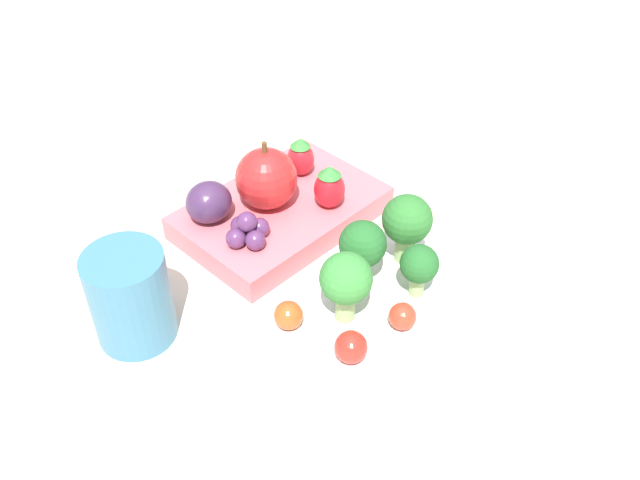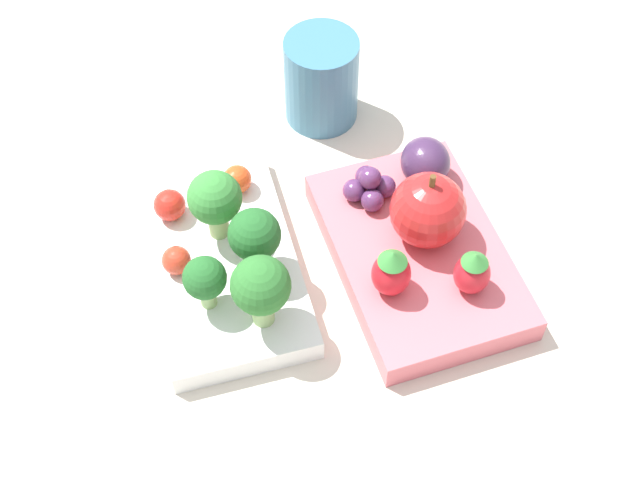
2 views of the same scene
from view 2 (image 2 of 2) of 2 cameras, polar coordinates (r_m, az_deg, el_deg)
ground_plane at (r=0.67m, az=-0.28°, el=-1.67°), size 4.00×4.00×0.00m
bento_box_savoury at (r=0.67m, az=-6.29°, el=-1.36°), size 0.20×0.13×0.02m
bento_box_fruit at (r=0.67m, az=6.28°, el=-0.93°), size 0.20×0.15×0.02m
broccoli_floret_0 at (r=0.61m, az=-7.38°, el=-2.51°), size 0.03×0.03×0.05m
broccoli_floret_1 at (r=0.64m, az=-6.74°, el=2.59°), size 0.04×0.04×0.06m
broccoli_floret_2 at (r=0.59m, az=-3.81°, el=-3.04°), size 0.04×0.04×0.06m
broccoli_floret_3 at (r=0.62m, az=-4.21°, el=0.23°), size 0.04×0.04×0.06m
cherry_tomato_0 at (r=0.65m, az=-9.19°, el=-1.13°), size 0.02×0.02×0.02m
cherry_tomato_1 at (r=0.68m, az=-9.60°, el=2.22°), size 0.02×0.02×0.02m
cherry_tomato_2 at (r=0.69m, az=-5.32°, el=3.89°), size 0.02×0.02×0.02m
apple at (r=0.65m, az=6.87°, el=2.06°), size 0.06×0.06×0.07m
strawberry_0 at (r=0.63m, az=9.73°, el=-2.03°), size 0.03×0.03×0.04m
strawberry_1 at (r=0.62m, az=4.59°, el=-2.04°), size 0.03×0.03×0.04m
plum at (r=0.69m, az=6.76°, el=4.97°), size 0.04×0.04×0.04m
grape_cluster at (r=0.68m, az=3.18°, el=3.45°), size 0.04×0.04×0.03m
drinking_cup at (r=0.75m, az=0.08°, el=10.22°), size 0.06×0.06×0.08m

